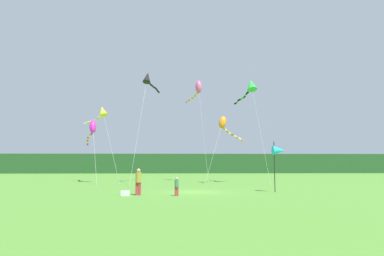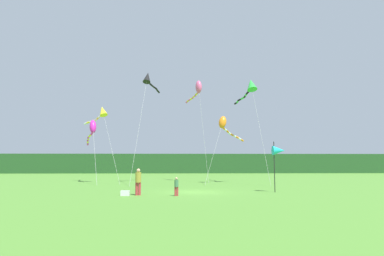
{
  "view_description": "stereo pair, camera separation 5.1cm",
  "coord_description": "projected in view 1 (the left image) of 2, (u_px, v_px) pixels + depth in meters",
  "views": [
    {
      "loc": [
        -1.14,
        -25.02,
        2.13
      ],
      "look_at": [
        0.0,
        6.0,
        5.32
      ],
      "focal_mm": 31.77,
      "sensor_mm": 36.0,
      "label": 1
    },
    {
      "loc": [
        -1.09,
        -25.03,
        2.13
      ],
      "look_at": [
        0.0,
        6.0,
        5.32
      ],
      "focal_mm": 31.77,
      "sensor_mm": 36.0,
      "label": 2
    }
  ],
  "objects": [
    {
      "name": "ground_plane",
      "position": [
        195.0,
        192.0,
        24.7
      ],
      "size": [
        120.0,
        120.0,
        0.0
      ],
      "primitive_type": "plane",
      "color": "#4C842D"
    },
    {
      "name": "distant_treeline",
      "position": [
        185.0,
        164.0,
        69.64
      ],
      "size": [
        108.0,
        2.0,
        3.96
      ],
      "primitive_type": "cube",
      "color": "#234C23",
      "rests_on": "ground"
    },
    {
      "name": "person_adult",
      "position": [
        138.0,
        180.0,
        22.41
      ],
      "size": [
        0.38,
        0.38,
        1.75
      ],
      "color": "#B23338",
      "rests_on": "ground"
    },
    {
      "name": "person_child",
      "position": [
        177.0,
        185.0,
        21.95
      ],
      "size": [
        0.26,
        0.26,
        1.2
      ],
      "color": "#B23338",
      "rests_on": "ground"
    },
    {
      "name": "cooler_box",
      "position": [
        125.0,
        193.0,
        22.0
      ],
      "size": [
        0.57,
        0.31,
        0.33
      ],
      "primitive_type": "cube",
      "color": "silver",
      "rests_on": "ground"
    },
    {
      "name": "banner_flag_pole",
      "position": [
        279.0,
        151.0,
        24.99
      ],
      "size": [
        0.9,
        0.7,
        3.7
      ],
      "color": "black",
      "rests_on": "ground"
    },
    {
      "name": "kite_magenta",
      "position": [
        92.0,
        129.0,
        36.91
      ],
      "size": [
        3.52,
        9.1,
        6.92
      ],
      "color": "#B2B2B2",
      "rests_on": "ground"
    },
    {
      "name": "kite_yellow",
      "position": [
        101.0,
        113.0,
        36.42
      ],
      "size": [
        5.19,
        5.58,
        8.31
      ],
      "color": "#B2B2B2",
      "rests_on": "ground"
    },
    {
      "name": "kite_green",
      "position": [
        250.0,
        86.0,
        35.45
      ],
      "size": [
        1.94,
        8.33,
        10.95
      ],
      "color": "#B2B2B2",
      "rests_on": "ground"
    },
    {
      "name": "kite_orange",
      "position": [
        224.0,
        125.0,
        35.55
      ],
      "size": [
        4.89,
        5.9,
        7.08
      ],
      "color": "#B2B2B2",
      "rests_on": "ground"
    },
    {
      "name": "kite_black",
      "position": [
        148.0,
        79.0,
        36.21
      ],
      "size": [
        2.21,
        7.65,
        11.91
      ],
      "color": "#B2B2B2",
      "rests_on": "ground"
    },
    {
      "name": "kite_rainbow",
      "position": [
        198.0,
        88.0,
        38.9
      ],
      "size": [
        2.4,
        5.02,
        11.56
      ],
      "color": "#B2B2B2",
      "rests_on": "ground"
    }
  ]
}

